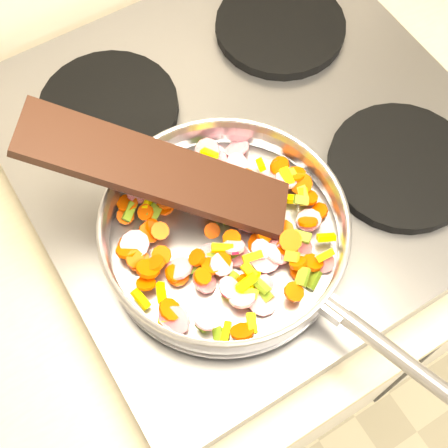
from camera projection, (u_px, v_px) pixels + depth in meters
cooktop at (251, 148)px, 0.85m from camera, size 0.60×0.60×0.04m
grate_fl at (216, 272)px, 0.74m from camera, size 0.19×0.19×0.02m
grate_fr at (401, 166)px, 0.80m from camera, size 0.19×0.19×0.02m
grate_bl at (109, 108)px, 0.84m from camera, size 0.19×0.19×0.02m
grate_br at (280, 27)px, 0.91m from camera, size 0.19×0.19×0.02m
saute_pan at (226, 232)px, 0.72m from camera, size 0.32×0.48×0.05m
vegetable_heap at (226, 233)px, 0.73m from camera, size 0.26×0.27×0.05m
wooden_spatula at (158, 171)px, 0.70m from camera, size 0.27×0.25×0.13m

